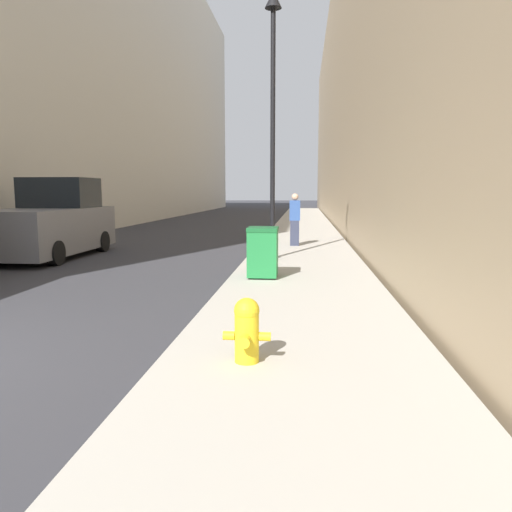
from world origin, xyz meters
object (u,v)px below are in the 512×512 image
at_px(fire_hydrant, 247,329).
at_px(pickup_truck, 50,224).
at_px(pedestrian_on_sidewalk, 295,220).
at_px(trash_bin, 263,252).
at_px(lamppost, 273,91).

relative_size(fire_hydrant, pickup_truck, 0.14).
height_order(pickup_truck, pedestrian_on_sidewalk, pickup_truck).
bearing_deg(fire_hydrant, pedestrian_on_sidewalk, 88.56).
distance_m(fire_hydrant, pickup_truck, 11.03).
bearing_deg(fire_hydrant, trash_bin, 92.84).
height_order(trash_bin, pickup_truck, pickup_truck).
bearing_deg(trash_bin, pedestrian_on_sidewalk, 84.98).
distance_m(fire_hydrant, lamppost, 8.89).
xyz_separation_m(trash_bin, pedestrian_on_sidewalk, (0.53, 6.04, 0.31)).
height_order(fire_hydrant, trash_bin, trash_bin).
height_order(fire_hydrant, lamppost, lamppost).
relative_size(fire_hydrant, lamppost, 0.10).
xyz_separation_m(pickup_truck, pedestrian_on_sidewalk, (6.97, 2.35, 0.03)).
distance_m(trash_bin, pickup_truck, 7.42).
relative_size(fire_hydrant, trash_bin, 0.66).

